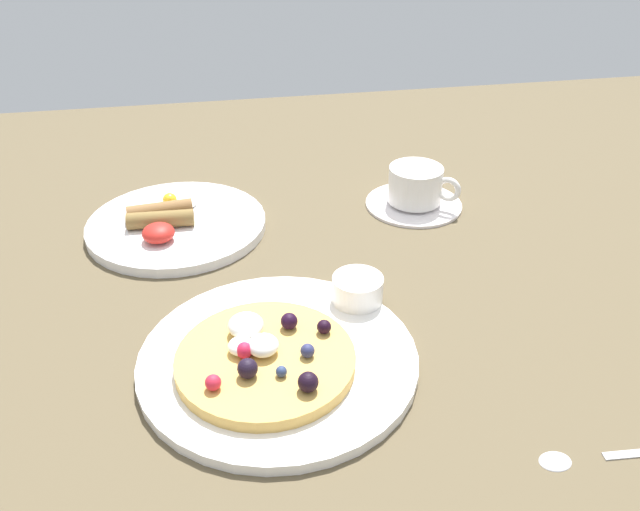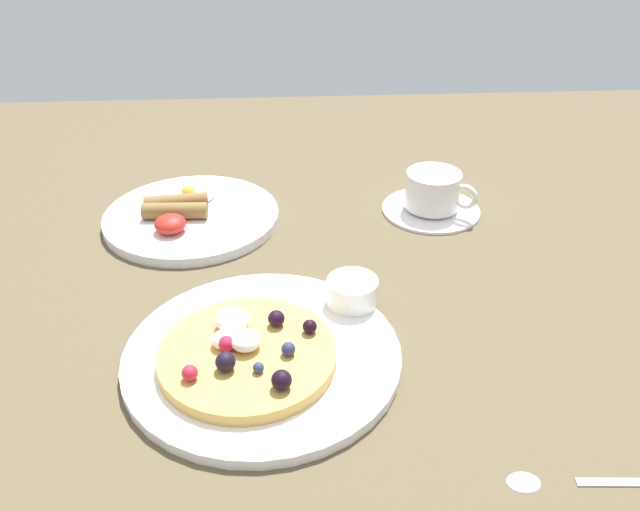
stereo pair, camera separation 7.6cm
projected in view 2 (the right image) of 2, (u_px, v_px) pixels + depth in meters
ground_plane at (305, 296)px, 0.79m from camera, size 2.09×1.38×0.03m
pancake_plate at (262, 355)px, 0.67m from camera, size 0.28×0.28×0.01m
pancake_with_berries at (247, 352)px, 0.65m from camera, size 0.18×0.18×0.04m
syrup_ramekin at (352, 291)px, 0.73m from camera, size 0.06×0.06×0.03m
breakfast_plate at (192, 217)px, 0.91m from camera, size 0.24×0.24×0.01m
fried_breakfast at (178, 208)px, 0.90m from camera, size 0.10×0.15×0.02m
coffee_saucer at (431, 208)px, 0.94m from camera, size 0.14×0.14×0.01m
coffee_cup at (434, 189)px, 0.92m from camera, size 0.09×0.08×0.05m
teaspoon at (562, 481)px, 0.54m from camera, size 0.14×0.02×0.01m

